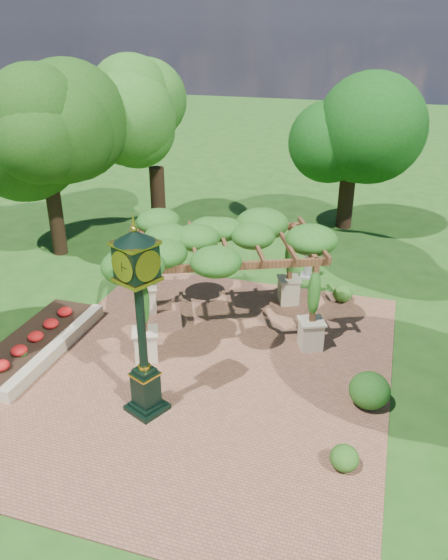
% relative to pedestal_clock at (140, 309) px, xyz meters
% --- Properties ---
extents(ground, '(120.00, 120.00, 0.00)m').
position_rel_pedestal_clock_xyz_m(ground, '(0.94, 1.11, -2.98)').
color(ground, '#1E4714').
rests_on(ground, ground).
extents(brick_plaza, '(10.00, 12.00, 0.04)m').
position_rel_pedestal_clock_xyz_m(brick_plaza, '(0.94, 2.11, -2.96)').
color(brick_plaza, brown).
rests_on(brick_plaza, ground).
extents(border_wall, '(0.35, 5.00, 0.40)m').
position_rel_pedestal_clock_xyz_m(border_wall, '(-3.66, 1.61, -2.78)').
color(border_wall, '#C6B793').
rests_on(border_wall, ground).
extents(flower_bed, '(1.50, 5.00, 0.36)m').
position_rel_pedestal_clock_xyz_m(flower_bed, '(-4.56, 1.61, -2.80)').
color(flower_bed, red).
rests_on(flower_bed, ground).
extents(pedestal_clock, '(1.30, 1.30, 4.98)m').
position_rel_pedestal_clock_xyz_m(pedestal_clock, '(0.00, 0.00, 0.00)').
color(pedestal_clock, black).
rests_on(pedestal_clock, brick_plaza).
extents(pergola, '(6.68, 5.59, 3.60)m').
position_rel_pedestal_clock_xyz_m(pergola, '(0.65, 4.50, -0.02)').
color(pergola, beige).
rests_on(pergola, brick_plaza).
extents(sundial, '(0.60, 0.60, 1.00)m').
position_rel_pedestal_clock_xyz_m(sundial, '(2.59, 9.23, -2.54)').
color(sundial, gray).
rests_on(sundial, ground).
extents(shrub_front, '(0.69, 0.69, 0.59)m').
position_rel_pedestal_clock_xyz_m(shrub_front, '(5.02, -0.56, -2.64)').
color(shrub_front, '#275317').
rests_on(shrub_front, brick_plaza).
extents(shrub_mid, '(1.26, 1.26, 0.94)m').
position_rel_pedestal_clock_xyz_m(shrub_mid, '(5.38, 1.85, -2.46)').
color(shrub_mid, '#215317').
rests_on(shrub_mid, brick_plaza).
extents(shrub_back, '(0.75, 0.75, 0.60)m').
position_rel_pedestal_clock_xyz_m(shrub_back, '(4.11, 7.50, -2.63)').
color(shrub_back, '#2A5518').
rests_on(shrub_back, brick_plaza).
extents(tree_west_near, '(4.37, 4.37, 7.36)m').
position_rel_pedestal_clock_xyz_m(tree_west_near, '(-7.93, 8.48, 2.08)').
color(tree_west_near, black).
rests_on(tree_west_near, ground).
extents(tree_west_far, '(3.88, 3.88, 7.50)m').
position_rel_pedestal_clock_xyz_m(tree_west_far, '(-5.18, 12.75, 2.16)').
color(tree_west_far, black).
rests_on(tree_west_far, ground).
extents(tree_north, '(4.34, 4.34, 7.54)m').
position_rel_pedestal_clock_xyz_m(tree_north, '(3.30, 15.47, 2.19)').
color(tree_north, black).
rests_on(tree_north, ground).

